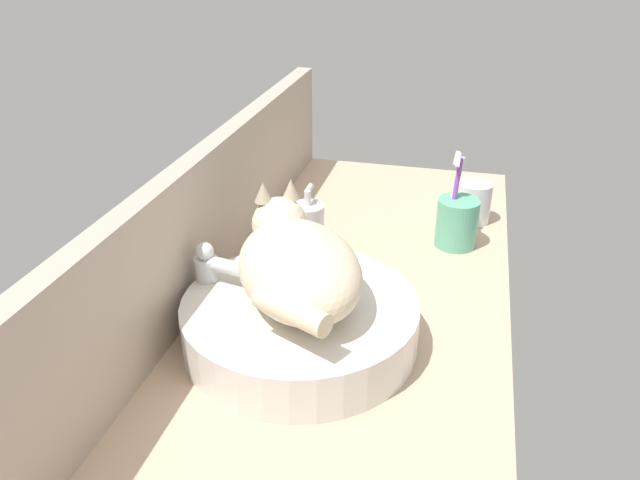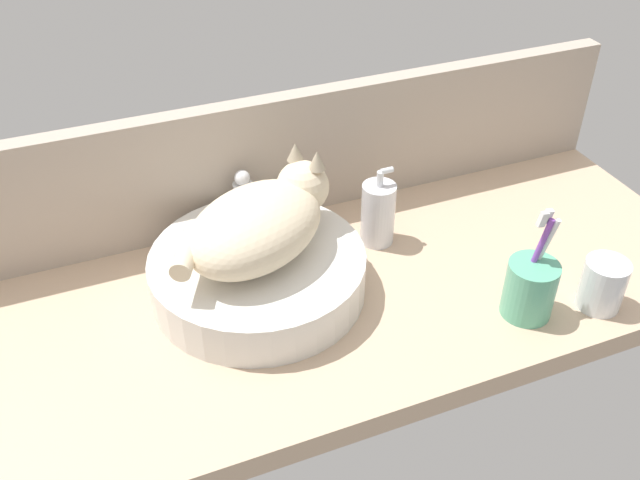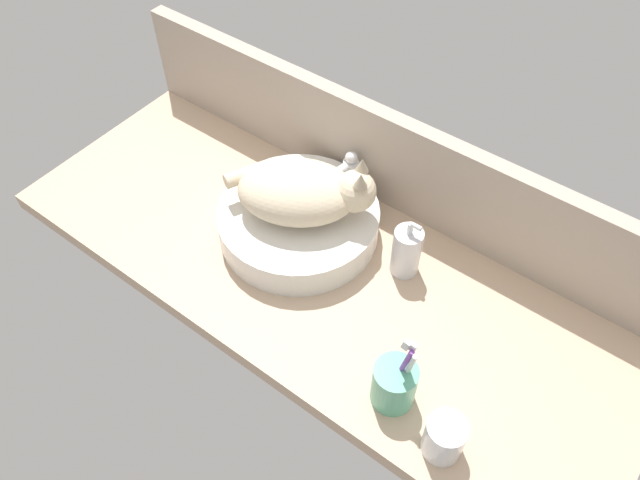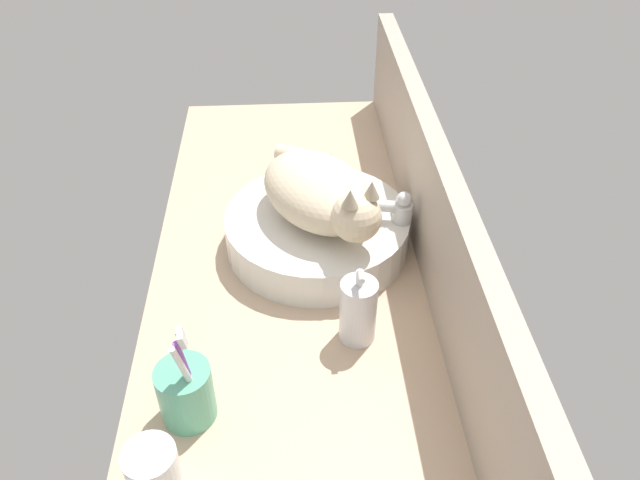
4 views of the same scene
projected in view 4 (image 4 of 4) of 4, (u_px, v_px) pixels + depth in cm
name	position (u px, v px, depth cm)	size (l,w,h in cm)	color
ground_plane	(297.00, 286.00, 115.71)	(138.54, 53.26, 4.00)	tan
backsplash_panel	(438.00, 222.00, 108.07)	(138.54, 3.60, 23.79)	#AD9E8E
sink_basin	(317.00, 230.00, 119.51)	(35.00, 35.00, 7.27)	silver
cat	(322.00, 193.00, 112.72)	(30.17, 27.36, 14.00)	beige
faucet	(396.00, 220.00, 115.94)	(4.57, 11.84, 13.60)	silver
soap_dispenser	(358.00, 311.00, 99.75)	(6.01, 6.01, 14.95)	silver
toothbrush_cup	(186.00, 392.00, 88.49)	(7.99, 7.99, 18.72)	#5BB28E
water_glass	(154.00, 475.00, 80.12)	(7.00, 7.00, 8.57)	white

